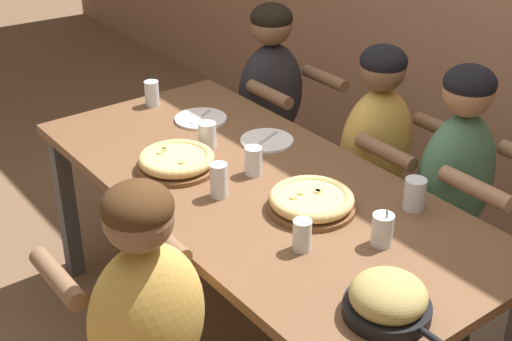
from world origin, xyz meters
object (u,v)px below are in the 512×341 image
(empty_plate_b, at_px, (267,140))
(diner_far_midright, at_px, (450,221))
(pizza_board_second, at_px, (177,161))
(drinking_glass_c, at_px, (207,136))
(pizza_board_main, at_px, (311,201))
(empty_plate_a, at_px, (201,119))
(drinking_glass_d, at_px, (219,182))
(diner_far_left, at_px, (271,125))
(skillet_bowl, at_px, (388,300))
(diner_far_center, at_px, (373,183))
(drinking_glass_f, at_px, (253,162))
(drinking_glass_a, at_px, (414,196))
(drinking_glass_e, at_px, (302,237))
(drinking_glass_b, at_px, (152,93))
(cocktail_glass_blue, at_px, (382,231))

(empty_plate_b, height_order, diner_far_midright, diner_far_midright)
(pizza_board_second, height_order, drinking_glass_c, drinking_glass_c)
(pizza_board_main, xyz_separation_m, empty_plate_a, (-0.86, 0.11, -0.03))
(drinking_glass_d, xyz_separation_m, diner_far_left, (-0.76, 0.84, -0.29))
(pizza_board_main, distance_m, skillet_bowl, 0.59)
(empty_plate_a, xyz_separation_m, diner_far_left, (-0.17, 0.53, -0.24))
(diner_far_center, bearing_deg, pizza_board_second, -15.81)
(pizza_board_second, bearing_deg, pizza_board_main, 21.76)
(skillet_bowl, bearing_deg, drinking_glass_d, 179.88)
(drinking_glass_f, bearing_deg, diner_far_left, 137.62)
(skillet_bowl, bearing_deg, drinking_glass_a, 124.90)
(drinking_glass_e, relative_size, diner_far_left, 0.09)
(drinking_glass_f, distance_m, diner_far_left, 0.99)
(drinking_glass_b, xyz_separation_m, drinking_glass_f, (0.81, -0.03, -0.01))
(drinking_glass_a, xyz_separation_m, diner_far_left, (-1.23, 0.35, -0.28))
(skillet_bowl, height_order, drinking_glass_b, skillet_bowl)
(skillet_bowl, height_order, drinking_glass_c, skillet_bowl)
(diner_far_left, xyz_separation_m, diner_far_center, (0.73, -0.00, -0.01))
(drinking_glass_d, distance_m, drinking_glass_f, 0.21)
(drinking_glass_a, relative_size, diner_far_left, 0.10)
(empty_plate_a, xyz_separation_m, drinking_glass_a, (1.07, 0.18, 0.04))
(pizza_board_second, xyz_separation_m, drinking_glass_a, (0.74, 0.50, 0.02))
(pizza_board_main, relative_size, drinking_glass_a, 2.72)
(pizza_board_main, height_order, drinking_glass_e, drinking_glass_e)
(skillet_bowl, height_order, drinking_glass_a, skillet_bowl)
(pizza_board_second, bearing_deg, drinking_glass_b, 158.35)
(pizza_board_main, relative_size, drinking_glass_b, 2.69)
(empty_plate_b, bearing_deg, diner_far_left, 140.19)
(cocktail_glass_blue, xyz_separation_m, drinking_glass_c, (-0.92, -0.05, -0.00))
(pizza_board_second, bearing_deg, empty_plate_b, 86.68)
(cocktail_glass_blue, relative_size, drinking_glass_f, 1.23)
(drinking_glass_a, distance_m, diner_far_center, 0.68)
(drinking_glass_f, bearing_deg, pizza_board_main, 0.86)
(drinking_glass_a, xyz_separation_m, drinking_glass_e, (-0.04, -0.47, -0.00))
(drinking_glass_b, distance_m, drinking_glass_f, 0.81)
(pizza_board_main, bearing_deg, diner_far_left, 148.30)
(empty_plate_b, relative_size, diner_far_midright, 0.18)
(drinking_glass_a, relative_size, drinking_glass_f, 1.03)
(empty_plate_b, height_order, diner_far_center, diner_far_center)
(drinking_glass_b, height_order, drinking_glass_f, drinking_glass_b)
(drinking_glass_f, bearing_deg, empty_plate_b, 131.50)
(drinking_glass_b, relative_size, diner_far_midright, 0.10)
(drinking_glass_e, relative_size, diner_far_midright, 0.09)
(diner_far_left, relative_size, diner_far_midright, 0.98)
(drinking_glass_e, height_order, diner_far_left, diner_far_left)
(diner_far_midright, bearing_deg, drinking_glass_c, -48.84)
(pizza_board_main, xyz_separation_m, pizza_board_second, (-0.54, -0.21, 0.00))
(drinking_glass_e, bearing_deg, drinking_glass_f, 160.01)
(drinking_glass_b, height_order, diner_far_left, diner_far_left)
(drinking_glass_f, bearing_deg, drinking_glass_e, -19.99)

